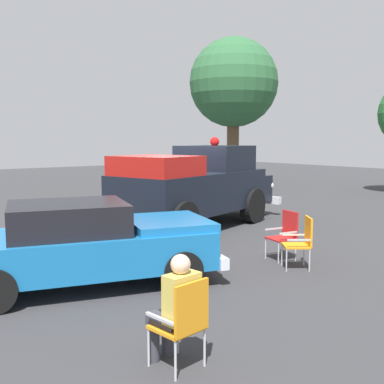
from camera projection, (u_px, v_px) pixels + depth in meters
name	position (u px, v px, depth m)	size (l,w,h in m)	color
ground_plane	(171.00, 229.00, 12.88)	(60.00, 60.00, 0.00)	#333335
vintage_fire_truck	(197.00, 186.00, 13.12)	(3.80, 6.32, 2.59)	black
classic_hot_rod	(89.00, 243.00, 7.84)	(3.05, 4.71, 1.46)	black
lawn_chair_near_truck	(184.00, 318.00, 4.94)	(0.56, 0.57, 1.02)	#B7BABF
lawn_chair_by_car	(285.00, 232.00, 9.58)	(0.59, 0.58, 1.02)	#B7BABF
lawn_chair_spare	(302.00, 239.00, 8.89)	(0.69, 0.69, 1.02)	#B7BABF
spectator_seated	(176.00, 306.00, 5.02)	(0.58, 0.44, 1.29)	#383842
oak_tree_right	(233.00, 84.00, 24.71)	(4.79, 4.79, 7.97)	brown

